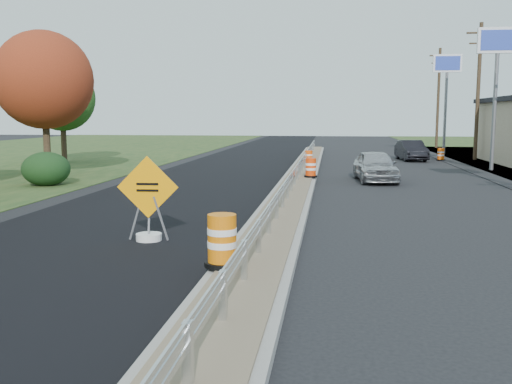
# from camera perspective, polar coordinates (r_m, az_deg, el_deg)

# --- Properties ---
(ground) EXTENTS (140.00, 140.00, 0.00)m
(ground) POSITION_cam_1_polar(r_m,az_deg,el_deg) (17.96, 2.68, -2.26)
(ground) COLOR black
(ground) RESTS_ON ground
(milled_overlay) EXTENTS (7.20, 120.00, 0.01)m
(milled_overlay) POSITION_cam_1_polar(r_m,az_deg,el_deg) (28.42, -4.47, 1.40)
(milled_overlay) COLOR black
(milled_overlay) RESTS_ON ground
(median) EXTENTS (1.60, 55.00, 0.23)m
(median) POSITION_cam_1_polar(r_m,az_deg,el_deg) (25.85, 4.18, 1.01)
(median) COLOR gray
(median) RESTS_ON ground
(guardrail) EXTENTS (0.10, 46.15, 0.72)m
(guardrail) POSITION_cam_1_polar(r_m,az_deg,el_deg) (26.78, 4.32, 2.57)
(guardrail) COLOR silver
(guardrail) RESTS_ON median
(pylon_sign_mid) EXTENTS (2.20, 0.30, 7.90)m
(pylon_sign_mid) POSITION_cam_1_polar(r_m,az_deg,el_deg) (34.99, 23.00, 12.61)
(pylon_sign_mid) COLOR slate
(pylon_sign_mid) RESTS_ON ground
(pylon_sign_north) EXTENTS (2.20, 0.30, 7.90)m
(pylon_sign_north) POSITION_cam_1_polar(r_m,az_deg,el_deg) (48.60, 18.56, 11.25)
(pylon_sign_north) COLOR slate
(pylon_sign_north) RESTS_ON ground
(utility_pole_nmid) EXTENTS (1.90, 0.26, 9.40)m
(utility_pole_nmid) POSITION_cam_1_polar(r_m,az_deg,el_deg) (42.86, 21.34, 9.60)
(utility_pole_nmid) COLOR #473523
(utility_pole_nmid) RESTS_ON ground
(utility_pole_north) EXTENTS (1.90, 0.26, 9.40)m
(utility_pole_north) POSITION_cam_1_polar(r_m,az_deg,el_deg) (57.54, 17.77, 9.13)
(utility_pole_north) COLOR #473523
(utility_pole_north) RESTS_ON ground
(hedge_north) EXTENTS (2.09, 2.09, 1.52)m
(hedge_north) POSITION_cam_1_polar(r_m,az_deg,el_deg) (26.83, -20.26, 2.19)
(hedge_north) COLOR black
(hedge_north) RESTS_ON ground
(tree_near_red) EXTENTS (4.95, 4.95, 7.35)m
(tree_near_red) POSITION_cam_1_polar(r_m,az_deg,el_deg) (31.25, -20.46, 10.43)
(tree_near_red) COLOR #473523
(tree_near_red) RESTS_ON ground
(tree_near_back) EXTENTS (4.29, 4.29, 6.37)m
(tree_near_back) POSITION_cam_1_polar(r_m,az_deg,el_deg) (39.71, -18.84, 8.86)
(tree_near_back) COLOR #473523
(tree_near_back) RESTS_ON ground
(caution_sign) EXTENTS (1.53, 0.64, 2.11)m
(caution_sign) POSITION_cam_1_polar(r_m,az_deg,el_deg) (14.36, -10.70, -2.72)
(caution_sign) COLOR white
(caution_sign) RESTS_ON ground
(barrel_median_near) EXTENTS (0.69, 0.69, 1.01)m
(barrel_median_near) POSITION_cam_1_polar(r_m,az_deg,el_deg) (10.89, -3.41, -4.96)
(barrel_median_near) COLOR black
(barrel_median_near) RESTS_ON median
(barrel_median_mid) EXTENTS (0.61, 0.61, 0.89)m
(barrel_median_mid) POSITION_cam_1_polar(r_m,az_deg,el_deg) (26.74, 5.50, 2.40)
(barrel_median_mid) COLOR black
(barrel_median_mid) RESTS_ON median
(barrel_median_far) EXTENTS (0.55, 0.55, 0.81)m
(barrel_median_far) POSITION_cam_1_polar(r_m,az_deg,el_deg) (33.95, 5.29, 3.44)
(barrel_median_far) COLOR black
(barrel_median_far) RESTS_ON median
(barrel_shoulder_mid) EXTENTS (0.58, 0.58, 0.86)m
(barrel_shoulder_mid) POSITION_cam_1_polar(r_m,az_deg,el_deg) (41.55, 18.00, 3.58)
(barrel_shoulder_mid) COLOR black
(barrel_shoulder_mid) RESTS_ON ground
(barrel_shoulder_far) EXTENTS (0.65, 0.65, 0.95)m
(barrel_shoulder_far) POSITION_cam_1_polar(r_m,az_deg,el_deg) (48.74, 15.51, 4.27)
(barrel_shoulder_far) COLOR black
(barrel_shoulder_far) RESTS_ON ground
(car_silver) EXTENTS (2.12, 4.46, 1.47)m
(car_silver) POSITION_cam_1_polar(r_m,az_deg,el_deg) (27.52, 11.85, 2.58)
(car_silver) COLOR #ACADB1
(car_silver) RESTS_ON ground
(car_dark_mid) EXTENTS (1.93, 4.37, 1.39)m
(car_dark_mid) POSITION_cam_1_polar(r_m,az_deg,el_deg) (41.09, 15.26, 4.04)
(car_dark_mid) COLOR black
(car_dark_mid) RESTS_ON ground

